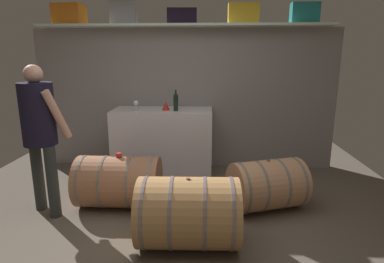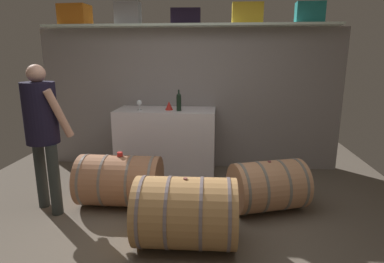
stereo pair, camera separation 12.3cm
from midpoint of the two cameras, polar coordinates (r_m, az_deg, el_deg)
name	(u,v)px [view 1 (the left image)]	position (r m, az deg, el deg)	size (l,w,h in m)	color
ground_plane	(175,215)	(3.62, -4.02, -14.65)	(5.66, 7.56, 0.02)	#5F5549
back_wall_panel	(185,99)	(4.86, -1.92, 5.77)	(4.46, 0.10, 2.08)	gray
high_shelf_board	(184,25)	(4.68, -2.19, 18.42)	(4.10, 0.40, 0.03)	silver
toolcase_orange	(69,14)	(5.10, -21.76, 18.87)	(0.40, 0.30, 0.28)	orange
toolcase_grey	(123,13)	(4.85, -12.92, 19.95)	(0.35, 0.21, 0.31)	#949396
toolcase_black	(182,17)	(4.69, -2.58, 19.83)	(0.40, 0.29, 0.20)	black
toolcase_yellow	(243,14)	(4.70, 8.37, 20.14)	(0.41, 0.20, 0.27)	yellow
toolcase_teal	(305,13)	(4.84, 18.76, 19.40)	(0.37, 0.20, 0.27)	teal
work_cabinet	(163,142)	(4.65, -5.93, -1.80)	(1.40, 0.62, 0.94)	white
wine_bottle_dark	(176,102)	(4.39, -3.71, 5.34)	(0.07, 0.07, 0.29)	black
wine_glass	(136,103)	(4.50, -10.77, 4.96)	(0.07, 0.07, 0.14)	white
red_funnel	(166,106)	(4.48, -5.48, 4.61)	(0.11, 0.11, 0.12)	red
wine_barrel_near	(119,182)	(3.77, -13.86, -8.70)	(0.92, 0.60, 0.60)	#AB7251
wine_barrel_far	(188,213)	(2.94, -1.90, -14.29)	(0.91, 0.67, 0.65)	#B5844E
wine_barrel_flank	(267,185)	(3.70, 12.34, -9.27)	(0.92, 0.78, 0.57)	tan
tasting_cup	(119,155)	(3.66, -13.90, -4.09)	(0.06, 0.06, 0.04)	red
winemaker_pouring	(40,125)	(3.69, -26.45, 1.01)	(0.54, 0.49, 1.60)	#2C3230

